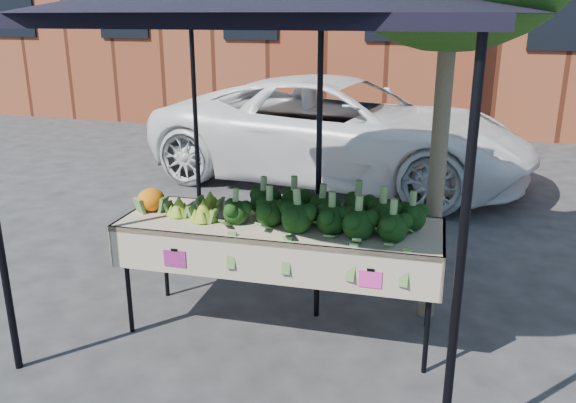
% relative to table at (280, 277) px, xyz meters
% --- Properties ---
extents(ground, '(90.00, 90.00, 0.00)m').
position_rel_table_xyz_m(ground, '(0.22, -0.11, -0.45)').
color(ground, '#252527').
extents(table, '(2.45, 0.95, 0.90)m').
position_rel_table_xyz_m(table, '(0.00, 0.00, 0.00)').
color(table, '#BDAB94').
rests_on(table, ground).
extents(canopy, '(3.16, 3.16, 2.74)m').
position_rel_table_xyz_m(canopy, '(-0.14, 0.38, 0.92)').
color(canopy, black).
rests_on(canopy, ground).
extents(broccoli_heap, '(1.49, 0.59, 0.28)m').
position_rel_table_xyz_m(broccoli_heap, '(0.32, 0.03, 0.59)').
color(broccoli_heap, black).
rests_on(broccoli_heap, table).
extents(romanesco_cluster, '(0.44, 0.48, 0.21)m').
position_rel_table_xyz_m(romanesco_cluster, '(-0.67, -0.01, 0.56)').
color(romanesco_cluster, '#83A627').
rests_on(romanesco_cluster, table).
extents(cauliflower_pair, '(0.21, 0.21, 0.19)m').
position_rel_table_xyz_m(cauliflower_pair, '(-1.05, -0.05, 0.55)').
color(cauliflower_pair, orange).
rests_on(cauliflower_pair, table).
extents(street_tree, '(1.89, 1.89, 3.72)m').
position_rel_table_xyz_m(street_tree, '(1.08, 0.60, 1.41)').
color(street_tree, '#1E4C14').
rests_on(street_tree, ground).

